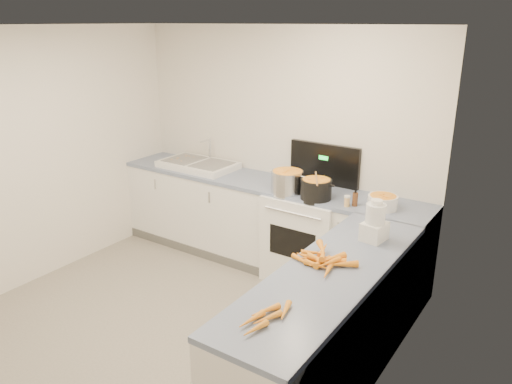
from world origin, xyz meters
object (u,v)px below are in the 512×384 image
Objects in this scene: steel_pot at (287,183)px; extract_bottle at (355,199)px; sink at (198,165)px; mixing_bowl at (383,202)px; stove at (309,234)px; spice_jar at (347,202)px; black_pot at (316,190)px; food_processor at (375,223)px.

steel_pot is 2.56× the size of extract_bottle.
sink reaches higher than mixing_bowl.
stove is 0.93m from mixing_bowl.
sink is 10.00× the size of spice_jar.
sink is 6.89× the size of extract_bottle.
extract_bottle is (0.71, 0.01, -0.03)m from steel_pot.
steel_pot reaches higher than mixing_bowl.
black_pot is at bearing 174.69° from spice_jar.
sink is 1.29m from steel_pot.
food_processor is at bearing -36.17° from black_pot.
black_pot is at bearing -6.34° from sink.
food_processor reaches higher than steel_pot.
stove is 0.76m from extract_bottle.
mixing_bowl is at bearing 105.36° from food_processor.
black_pot is 1.00m from food_processor.
steel_pot is at bearing -139.57° from stove.
stove is at bearing 132.00° from black_pot.
black_pot is 0.62m from mixing_bowl.
food_processor is at bearing -74.64° from mixing_bowl.
food_processor reaches higher than mixing_bowl.
stove is 1.35m from food_processor.
spice_jar is at bearing -6.17° from sink.
steel_pot is 0.94m from mixing_bowl.
spice_jar is at bearing -5.31° from black_pot.
steel_pot is 3.72× the size of spice_jar.
sink is 1.94m from spice_jar.
stove is 15.81× the size of spice_jar.
extract_bottle is 0.08m from spice_jar.
black_pot is 0.90× the size of food_processor.
stove reaches higher than mixing_bowl.
mixing_bowl is at bearing 23.76° from spice_jar.
food_processor is (2.40, -0.76, 0.10)m from sink.
food_processor is (0.95, -0.75, 0.61)m from stove.
steel_pot is at bearing 176.19° from spice_jar.
stove is 0.61m from steel_pot.
stove is 0.59m from black_pot.
stove reaches higher than extract_bottle.
food_processor is (0.19, -0.68, 0.08)m from mixing_bowl.
spice_jar is (0.65, -0.04, -0.05)m from steel_pot.
steel_pot is 0.71m from extract_bottle.
extract_bottle is 0.74m from food_processor.
food_processor is (0.42, -0.61, 0.08)m from extract_bottle.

